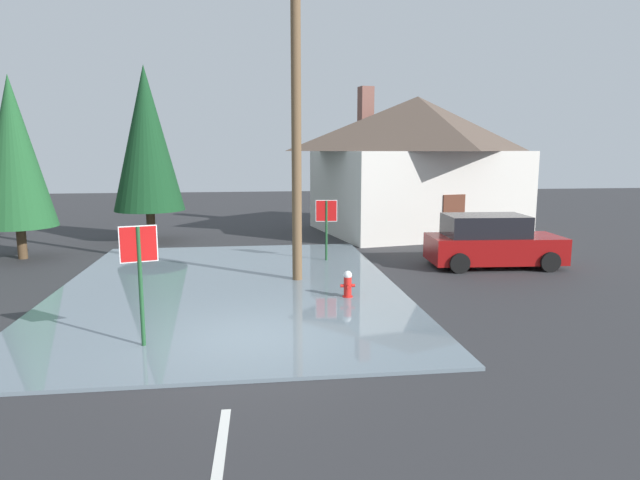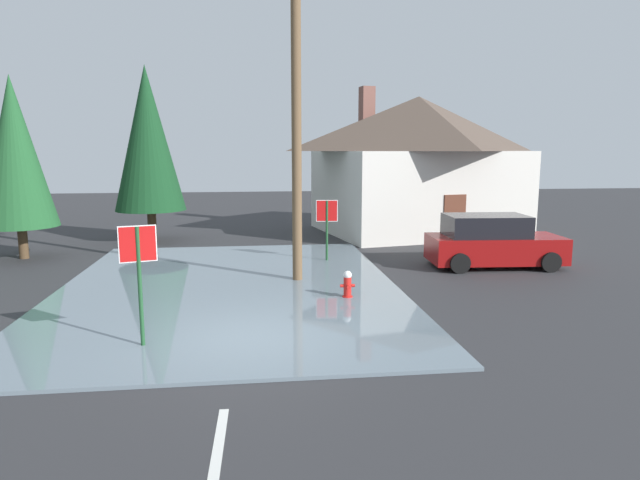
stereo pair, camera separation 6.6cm
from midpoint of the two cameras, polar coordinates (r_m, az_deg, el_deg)
name	(u,v)px [view 2 (the right image)]	position (r m, az deg, el deg)	size (l,w,h in m)	color
ground_plane	(252,343)	(11.47, -6.88, -10.51)	(80.00, 80.00, 0.10)	#2D2D30
flood_puddle	(230,287)	(15.64, -9.15, -4.83)	(9.23, 12.88, 0.07)	slate
lane_stop_bar	(259,369)	(10.05, -6.12, -13.11)	(3.63, 0.30, 0.01)	silver
lane_center_stripe	(217,457)	(7.59, -10.34, -21.14)	(2.61, 0.14, 0.01)	silver
stop_sign_near	(139,262)	(11.03, -18.02, -2.16)	(0.68, 0.21, 2.42)	#1E4C28
fire_hydrant	(347,285)	(14.28, 2.98, -4.70)	(0.38, 0.33, 0.75)	red
utility_pole	(296,103)	(15.84, -2.33, 13.94)	(1.60, 0.28, 9.84)	brown
stop_sign_far	(327,218)	(18.76, 0.82, 2.27)	(0.73, 0.09, 2.14)	#1E4C28
house	(417,163)	(26.15, 10.05, 7.85)	(10.04, 8.77, 6.68)	beige
parked_car	(492,242)	(19.02, 17.42, -0.22)	(4.39, 2.29, 1.72)	maroon
pine_tree_tall_left	(148,139)	(24.19, -17.24, 9.92)	(2.89, 2.89, 7.22)	#4C3823
pine_tree_mid_left	(15,152)	(21.93, -28.83, 7.94)	(2.54, 2.54, 6.34)	#4C3823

